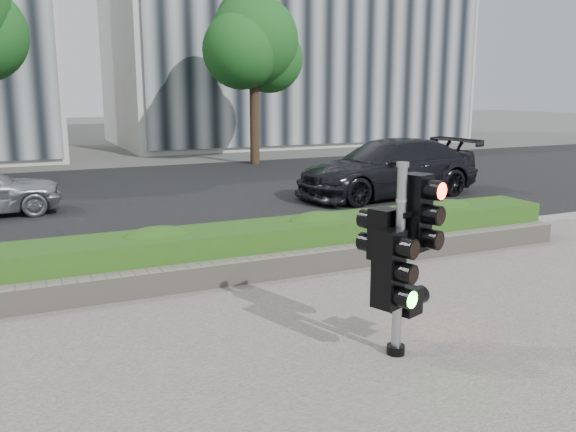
{
  "coord_description": "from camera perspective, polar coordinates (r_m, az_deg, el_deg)",
  "views": [
    {
      "loc": [
        -3.11,
        -6.29,
        2.85
      ],
      "look_at": [
        0.05,
        0.6,
        1.26
      ],
      "focal_mm": 38.0,
      "sensor_mm": 36.0,
      "label": 1
    }
  ],
  "objects": [
    {
      "name": "road",
      "position": [
        16.83,
        -13.67,
        1.76
      ],
      "size": [
        60.0,
        13.0,
        0.02
      ],
      "primitive_type": "cube",
      "color": "black",
      "rests_on": "ground"
    },
    {
      "name": "tree_right",
      "position": [
        23.53,
        -3.32,
        15.76
      ],
      "size": [
        4.1,
        3.58,
        6.53
      ],
      "color": "black",
      "rests_on": "ground"
    },
    {
      "name": "stone_wall",
      "position": [
        9.16,
        -3.72,
        -5.03
      ],
      "size": [
        12.0,
        0.32,
        0.34
      ],
      "primitive_type": "cube",
      "color": "gray",
      "rests_on": "sidewalk"
    },
    {
      "name": "ground",
      "position": [
        7.58,
        1.55,
        -10.27
      ],
      "size": [
        120.0,
        120.0,
        0.0
      ],
      "primitive_type": "plane",
      "color": "#51514C",
      "rests_on": "ground"
    },
    {
      "name": "sidewalk",
      "position": [
        5.67,
        13.41,
        -18.53
      ],
      "size": [
        16.0,
        11.0,
        0.03
      ],
      "primitive_type": "cube",
      "color": "#9E9389",
      "rests_on": "ground"
    },
    {
      "name": "traffic_signal",
      "position": [
        6.53,
        10.31,
        -3.14
      ],
      "size": [
        0.76,
        0.67,
        2.09
      ],
      "rotation": [
        0.0,
        0.0,
        0.36
      ],
      "color": "black",
      "rests_on": "sidewalk"
    },
    {
      "name": "hedge",
      "position": [
        9.7,
        -5.11,
        -3.04
      ],
      "size": [
        12.0,
        1.0,
        0.68
      ],
      "primitive_type": "cube",
      "color": "#51902C",
      "rests_on": "sidewalk"
    },
    {
      "name": "curb",
      "position": [
        10.33,
        -6.2,
        -3.93
      ],
      "size": [
        60.0,
        0.25,
        0.12
      ],
      "primitive_type": "cube",
      "color": "gray",
      "rests_on": "ground"
    },
    {
      "name": "car_dark",
      "position": [
        16.52,
        9.34,
        4.45
      ],
      "size": [
        5.39,
        2.57,
        1.52
      ],
      "primitive_type": "imported",
      "rotation": [
        0.0,
        0.0,
        -1.48
      ],
      "color": "black",
      "rests_on": "road"
    },
    {
      "name": "building_right",
      "position": [
        34.47,
        -0.42,
        17.05
      ],
      "size": [
        18.0,
        10.0,
        12.0
      ],
      "primitive_type": "cube",
      "color": "#B7B7B2",
      "rests_on": "ground"
    }
  ]
}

